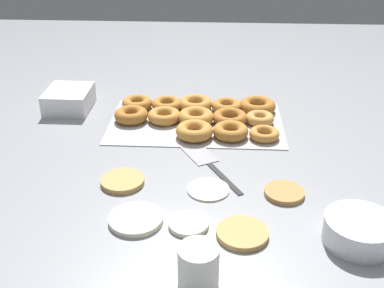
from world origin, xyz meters
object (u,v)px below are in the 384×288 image
(pancake_3, at_px, (242,233))
(pancake_5, at_px, (189,224))
(pancake_0, at_px, (208,189))
(batter_bowl, at_px, (359,231))
(container_stack, at_px, (69,99))
(spatula, at_px, (203,157))
(pancake_2, at_px, (123,181))
(donut_tray, at_px, (200,116))
(pancake_4, at_px, (136,219))
(paper_cup, at_px, (198,267))
(pancake_1, at_px, (284,193))

(pancake_3, height_order, pancake_5, pancake_3)
(pancake_0, height_order, batter_bowl, batter_bowl)
(container_stack, height_order, spatula, container_stack)
(pancake_2, height_order, donut_tray, donut_tray)
(pancake_0, relative_size, pancake_3, 0.93)
(pancake_0, relative_size, batter_bowl, 0.70)
(pancake_5, bearing_deg, spatula, -94.06)
(pancake_4, height_order, paper_cup, paper_cup)
(pancake_4, relative_size, container_stack, 0.74)
(paper_cup, bearing_deg, batter_bowl, -156.57)
(pancake_0, bearing_deg, pancake_2, -5.25)
(pancake_0, height_order, spatula, pancake_0)
(pancake_5, relative_size, spatula, 0.31)
(pancake_1, xyz_separation_m, batter_bowl, (-0.13, 0.16, 0.02))
(pancake_0, xyz_separation_m, pancake_1, (-0.17, 0.01, 0.00))
(batter_bowl, bearing_deg, paper_cup, 23.43)
(pancake_5, height_order, batter_bowl, batter_bowl)
(pancake_0, xyz_separation_m, batter_bowl, (-0.30, 0.17, 0.02))
(container_stack, height_order, paper_cup, paper_cup)
(pancake_4, height_order, spatula, pancake_4)
(pancake_1, relative_size, pancake_2, 0.89)
(pancake_5, xyz_separation_m, container_stack, (0.41, -0.58, 0.03))
(paper_cup, bearing_deg, pancake_4, -51.41)
(pancake_1, xyz_separation_m, spatula, (0.19, -0.16, -0.00))
(pancake_0, xyz_separation_m, pancake_4, (0.15, 0.13, 0.00))
(donut_tray, distance_m, paper_cup, 0.67)
(pancake_0, height_order, paper_cup, paper_cup)
(pancake_3, xyz_separation_m, paper_cup, (0.08, 0.14, 0.03))
(paper_cup, bearing_deg, pancake_1, -122.26)
(pancake_5, bearing_deg, paper_cup, 99.34)
(pancake_3, xyz_separation_m, pancake_5, (0.11, -0.03, -0.00))
(donut_tray, distance_m, container_stack, 0.42)
(pancake_1, bearing_deg, container_stack, -35.90)
(pancake_2, distance_m, pancake_5, 0.23)
(pancake_4, relative_size, pancake_5, 1.36)
(pancake_2, bearing_deg, pancake_4, 110.63)
(batter_bowl, bearing_deg, pancake_2, -20.11)
(pancake_0, relative_size, donut_tray, 0.19)
(pancake_4, distance_m, batter_bowl, 0.45)
(pancake_0, bearing_deg, donut_tray, -84.85)
(pancake_5, xyz_separation_m, batter_bowl, (-0.34, 0.03, 0.02))
(pancake_3, height_order, pancake_4, same)
(pancake_1, relative_size, spatula, 0.34)
(pancake_0, distance_m, pancake_1, 0.17)
(pancake_1, xyz_separation_m, container_stack, (0.62, -0.45, 0.03))
(pancake_2, distance_m, batter_bowl, 0.54)
(pancake_1, distance_m, pancake_3, 0.18)
(batter_bowl, relative_size, container_stack, 0.91)
(pancake_4, distance_m, paper_cup, 0.23)
(pancake_0, distance_m, spatula, 0.15)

